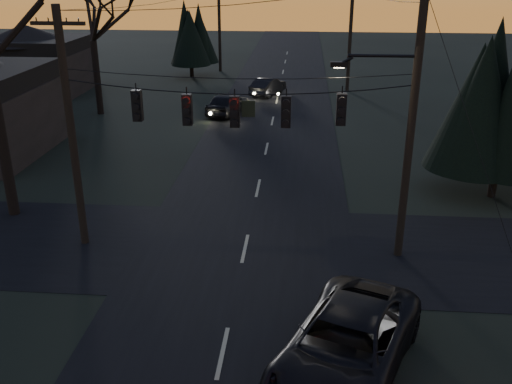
# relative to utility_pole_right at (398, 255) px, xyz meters

# --- Properties ---
(main_road) EXTENTS (8.00, 120.00, 0.02)m
(main_road) POSITION_rel_utility_pole_right_xyz_m (-5.50, 10.00, 0.01)
(main_road) COLOR black
(main_road) RESTS_ON ground
(cross_road) EXTENTS (60.00, 7.00, 0.02)m
(cross_road) POSITION_rel_utility_pole_right_xyz_m (-5.50, 0.00, 0.01)
(cross_road) COLOR black
(cross_road) RESTS_ON ground
(utility_pole_right) EXTENTS (5.00, 0.30, 10.00)m
(utility_pole_right) POSITION_rel_utility_pole_right_xyz_m (0.00, 0.00, 0.00)
(utility_pole_right) COLOR black
(utility_pole_right) RESTS_ON ground
(utility_pole_left) EXTENTS (1.80, 0.30, 8.50)m
(utility_pole_left) POSITION_rel_utility_pole_right_xyz_m (-11.50, 0.00, 0.00)
(utility_pole_left) COLOR black
(utility_pole_left) RESTS_ON ground
(utility_pole_far_r) EXTENTS (1.80, 0.30, 8.50)m
(utility_pole_far_r) POSITION_rel_utility_pole_right_xyz_m (0.00, 28.00, 0.00)
(utility_pole_far_r) COLOR black
(utility_pole_far_r) RESTS_ON ground
(utility_pole_far_l) EXTENTS (0.30, 0.30, 8.00)m
(utility_pole_far_l) POSITION_rel_utility_pole_right_xyz_m (-11.50, 36.00, 0.00)
(utility_pole_far_l) COLOR black
(utility_pole_far_l) RESTS_ON ground
(span_signal_assembly) EXTENTS (11.50, 0.44, 1.65)m
(span_signal_assembly) POSITION_rel_utility_pole_right_xyz_m (-5.74, 0.00, 5.20)
(span_signal_assembly) COLOR black
(span_signal_assembly) RESTS_ON ground
(evergreen_right) EXTENTS (4.80, 4.80, 7.99)m
(evergreen_right) POSITION_rel_utility_pole_right_xyz_m (4.97, 5.90, 4.59)
(evergreen_right) COLOR black
(evergreen_right) RESTS_ON ground
(bare_tree_dist) EXTENTS (7.31, 7.31, 9.84)m
(bare_tree_dist) POSITION_rel_utility_pole_right_xyz_m (-17.42, 19.00, 6.87)
(bare_tree_dist) COLOR black
(bare_tree_dist) RESTS_ON ground
(evergreen_dist) EXTENTS (3.62, 3.62, 5.92)m
(evergreen_dist) POSITION_rel_utility_pole_right_xyz_m (-13.71, 33.09, 3.55)
(evergreen_dist) COLOR black
(evergreen_dist) RESTS_ON ground
(house_left_far) EXTENTS (9.00, 7.00, 5.20)m
(house_left_far) POSITION_rel_utility_pole_right_xyz_m (-25.50, 26.00, 2.60)
(house_left_far) COLOR black
(house_left_far) RESTS_ON ground
(suv_near) EXTENTS (4.73, 6.53, 1.65)m
(suv_near) POSITION_rel_utility_pole_right_xyz_m (-2.30, -6.56, 0.83)
(suv_near) COLOR black
(suv_near) RESTS_ON ground
(sedan_oncoming_a) EXTENTS (2.79, 4.78, 1.53)m
(sedan_oncoming_a) POSITION_rel_utility_pole_right_xyz_m (-8.70, 19.56, 0.76)
(sedan_oncoming_a) COLOR black
(sedan_oncoming_a) RESTS_ON ground
(sedan_oncoming_b) EXTENTS (2.82, 4.25, 1.33)m
(sedan_oncoming_b) POSITION_rel_utility_pole_right_xyz_m (-6.30, 25.92, 0.66)
(sedan_oncoming_b) COLOR black
(sedan_oncoming_b) RESTS_ON ground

